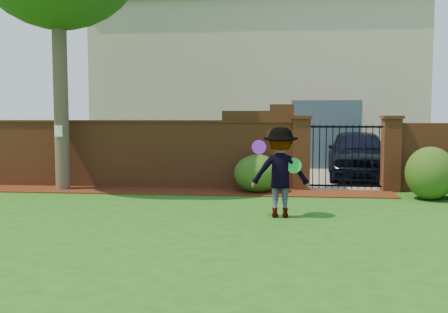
# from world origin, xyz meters

# --- Properties ---
(ground) EXTENTS (80.00, 80.00, 0.01)m
(ground) POSITION_xyz_m (0.00, 0.00, -0.01)
(ground) COLOR #1E5615
(ground) RESTS_ON ground
(mulch_bed) EXTENTS (11.10, 1.08, 0.03)m
(mulch_bed) POSITION_xyz_m (-0.95, 3.34, 0.01)
(mulch_bed) COLOR #3D190B
(mulch_bed) RESTS_ON ground
(brick_wall) EXTENTS (8.70, 0.31, 2.16)m
(brick_wall) POSITION_xyz_m (-2.01, 4.00, 0.93)
(brick_wall) COLOR brown
(brick_wall) RESTS_ON ground
(pillar_left) EXTENTS (0.50, 0.50, 1.88)m
(pillar_left) POSITION_xyz_m (2.40, 4.00, 0.96)
(pillar_left) COLOR brown
(pillar_left) RESTS_ON ground
(pillar_right) EXTENTS (0.50, 0.50, 1.88)m
(pillar_right) POSITION_xyz_m (4.60, 4.00, 0.96)
(pillar_right) COLOR brown
(pillar_right) RESTS_ON ground
(iron_gate) EXTENTS (1.78, 0.03, 1.60)m
(iron_gate) POSITION_xyz_m (3.50, 4.00, 0.85)
(iron_gate) COLOR black
(iron_gate) RESTS_ON ground
(driveway) EXTENTS (3.20, 8.00, 0.01)m
(driveway) POSITION_xyz_m (3.50, 8.00, 0.01)
(driveway) COLOR gray
(driveway) RESTS_ON ground
(house) EXTENTS (12.40, 6.40, 6.30)m
(house) POSITION_xyz_m (1.00, 12.00, 3.16)
(house) COLOR beige
(house) RESTS_ON ground
(car) EXTENTS (2.13, 4.46, 1.47)m
(car) POSITION_xyz_m (4.20, 6.42, 0.74)
(car) COLOR black
(car) RESTS_ON ground
(paper_notice) EXTENTS (0.20, 0.01, 0.28)m
(paper_notice) POSITION_xyz_m (-3.60, 3.21, 1.50)
(paper_notice) COLOR white
(paper_notice) RESTS_ON tree
(shrub_left) EXTENTS (1.14, 1.14, 0.94)m
(shrub_left) POSITION_xyz_m (1.32, 3.44, 0.47)
(shrub_left) COLOR #1C4715
(shrub_left) RESTS_ON ground
(shrub_middle) EXTENTS (1.08, 1.08, 1.19)m
(shrub_middle) POSITION_xyz_m (5.20, 2.81, 0.60)
(shrub_middle) COLOR #1C4715
(shrub_middle) RESTS_ON ground
(man) EXTENTS (1.10, 0.66, 1.67)m
(man) POSITION_xyz_m (1.84, 0.51, 0.83)
(man) COLOR gray
(man) RESTS_ON ground
(frisbee_purple) EXTENTS (0.27, 0.11, 0.26)m
(frisbee_purple) POSITION_xyz_m (1.45, 0.27, 1.32)
(frisbee_purple) COLOR purple
(frisbee_purple) RESTS_ON man
(frisbee_green) EXTENTS (0.29, 0.15, 0.28)m
(frisbee_green) POSITION_xyz_m (2.09, 0.38, 0.98)
(frisbee_green) COLOR green
(frisbee_green) RESTS_ON man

